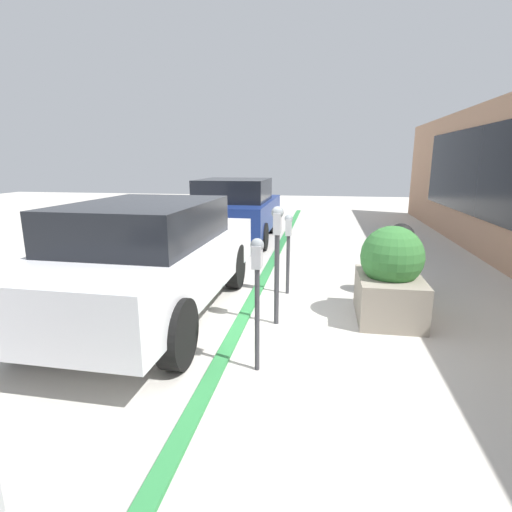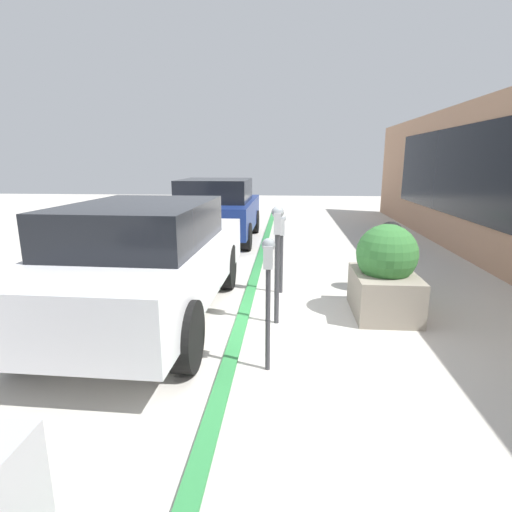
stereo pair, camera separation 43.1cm
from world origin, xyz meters
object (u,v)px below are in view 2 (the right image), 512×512
at_px(parked_car_middle, 147,258).
at_px(trash_bin, 388,257).
at_px(parking_meter_second, 277,242).
at_px(parked_car_rear, 217,209).
at_px(parking_meter_middle, 282,238).
at_px(planter_box, 385,274).
at_px(parking_meter_nearest, 268,275).

height_order(parked_car_middle, trash_bin, parked_car_middle).
xyz_separation_m(parking_meter_second, parked_car_rear, (5.55, 1.77, -0.26)).
bearing_deg(parking_meter_middle, planter_box, -119.60).
relative_size(parking_meter_nearest, parking_meter_second, 0.89).
bearing_deg(parked_car_rear, parking_meter_second, -162.25).
xyz_separation_m(parking_meter_middle, parked_car_rear, (4.29, 1.80, -0.07)).
bearing_deg(parking_meter_nearest, trash_bin, -34.16).
bearing_deg(parking_meter_middle, parking_meter_nearest, 177.95).
bearing_deg(parking_meter_nearest, parked_car_middle, 53.14).
relative_size(parking_meter_second, parking_meter_middle, 1.21).
xyz_separation_m(parking_meter_nearest, parked_car_rear, (6.78, 1.71, -0.17)).
xyz_separation_m(planter_box, parked_car_middle, (-0.42, 3.21, 0.27)).
bearing_deg(trash_bin, parked_car_middle, 112.33).
height_order(parking_meter_nearest, planter_box, parking_meter_nearest).
distance_m(parked_car_middle, trash_bin, 3.78).
bearing_deg(parked_car_rear, parked_car_middle, -179.44).
xyz_separation_m(parking_meter_nearest, parked_car_middle, (1.25, 1.67, -0.17)).
bearing_deg(trash_bin, planter_box, 164.37).
xyz_separation_m(parking_meter_nearest, parking_meter_middle, (2.49, -0.09, -0.10)).
bearing_deg(planter_box, parking_meter_nearest, 137.35).
bearing_deg(parking_meter_second, parked_car_middle, 89.22).
xyz_separation_m(parked_car_rear, trash_bin, (-4.10, -3.54, -0.26)).
relative_size(planter_box, parked_car_rear, 0.32).
relative_size(planter_box, trash_bin, 1.10).
relative_size(parking_meter_second, parked_car_rear, 0.40).
bearing_deg(planter_box, parking_meter_middle, 60.40).
bearing_deg(planter_box, trash_bin, -15.63).
bearing_deg(trash_bin, parking_meter_nearest, 145.84).
xyz_separation_m(planter_box, parked_car_rear, (5.11, 3.25, 0.27)).
relative_size(parking_meter_nearest, planter_box, 1.08).
bearing_deg(trash_bin, parked_car_rear, 40.81).
distance_m(parking_meter_middle, parked_car_rear, 4.65).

